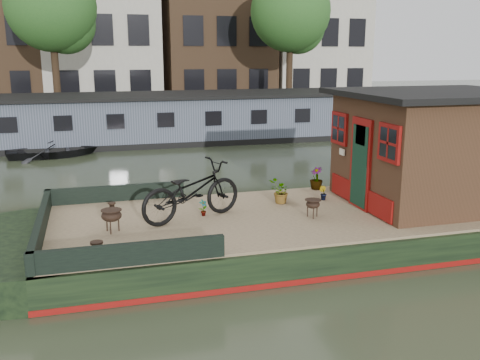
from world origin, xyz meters
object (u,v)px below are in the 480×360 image
object	(u,v)px
brazier_rear	(112,221)
dinghy	(53,147)
bicycle	(192,191)
potted_plant_a	(203,208)
brazier_front	(313,208)
cabin	(435,147)

from	to	relation	value
brazier_rear	dinghy	size ratio (longest dim) A/B	0.13
bicycle	brazier_rear	world-z (taller)	bicycle
potted_plant_a	bicycle	bearing A→B (deg)	-148.04
brazier_front	cabin	bearing A→B (deg)	7.44
potted_plant_a	brazier_front	world-z (taller)	brazier_front
brazier_front	dinghy	xyz separation A→B (m)	(-5.62, 11.89, -0.49)
bicycle	dinghy	bearing A→B (deg)	-5.39
potted_plant_a	dinghy	world-z (taller)	potted_plant_a
dinghy	bicycle	bearing A→B (deg)	-171.02
potted_plant_a	dinghy	size ratio (longest dim) A/B	0.10
dinghy	cabin	bearing A→B (deg)	-150.33
brazier_front	bicycle	bearing A→B (deg)	167.31
cabin	brazier_rear	xyz separation A→B (m)	(-6.87, -0.23, -1.01)
bicycle	brazier_rear	size ratio (longest dim) A/B	5.12
brazier_front	brazier_rear	xyz separation A→B (m)	(-3.89, 0.16, 0.03)
brazier_rear	brazier_front	bearing A→B (deg)	-2.31
brazier_front	dinghy	distance (m)	13.16
potted_plant_a	dinghy	xyz separation A→B (m)	(-3.54, 11.20, -0.47)
potted_plant_a	brazier_front	xyz separation A→B (m)	(2.08, -0.69, 0.02)
brazier_front	brazier_rear	distance (m)	3.89
bicycle	brazier_rear	xyz separation A→B (m)	(-1.55, -0.37, -0.36)
potted_plant_a	dinghy	distance (m)	11.76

